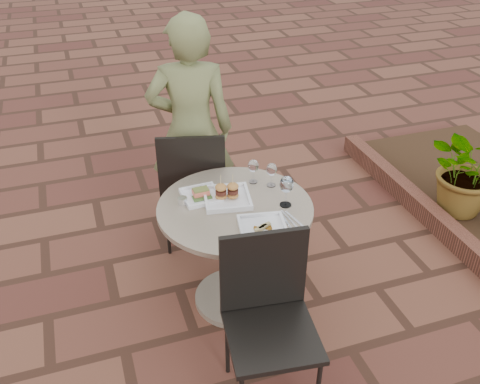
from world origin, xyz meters
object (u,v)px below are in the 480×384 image
object	(u,v)px
diner	(191,131)
plate_tuna	(263,228)
chair_near	(268,307)
cafe_table	(235,240)
plate_sliders	(227,195)
chair_far	(193,180)
plate_salmon	(201,195)

from	to	relation	value
diner	plate_tuna	xyz separation A→B (m)	(0.11, -1.13, -0.07)
chair_near	diner	world-z (taller)	diner
cafe_table	diner	distance (m)	0.92
diner	plate_tuna	size ratio (longest dim) A/B	5.57
chair_near	plate_tuna	world-z (taller)	chair_near
cafe_table	diner	bearing A→B (deg)	92.56
cafe_table	plate_sliders	distance (m)	0.29
plate_sliders	plate_tuna	xyz separation A→B (m)	(0.09, -0.34, -0.02)
plate_tuna	diner	bearing A→B (deg)	95.41
chair_far	plate_tuna	bearing A→B (deg)	114.66
plate_salmon	plate_sliders	bearing A→B (deg)	-29.02
chair_near	plate_sliders	xyz separation A→B (m)	(0.02, 0.72, 0.21)
plate_sliders	plate_tuna	world-z (taller)	plate_sliders
cafe_table	chair_near	distance (m)	0.65
plate_salmon	plate_tuna	distance (m)	0.48
plate_sliders	plate_tuna	size ratio (longest dim) A/B	1.05
chair_far	diner	world-z (taller)	diner
cafe_table	plate_salmon	xyz separation A→B (m)	(-0.16, 0.15, 0.26)
chair_near	diner	size ratio (longest dim) A/B	0.57
chair_far	plate_salmon	world-z (taller)	chair_far
chair_near	plate_tuna	size ratio (longest dim) A/B	3.18
chair_far	plate_salmon	size ratio (longest dim) A/B	4.16
chair_near	plate_salmon	world-z (taller)	chair_near
chair_far	plate_sliders	size ratio (longest dim) A/B	3.02
chair_near	plate_salmon	size ratio (longest dim) A/B	4.16
chair_near	chair_far	bearing A→B (deg)	99.36
chair_far	plate_sliders	distance (m)	0.61
cafe_table	chair_far	distance (m)	0.66
plate_salmon	plate_tuna	bearing A→B (deg)	-61.41
cafe_table	plate_tuna	size ratio (longest dim) A/B	3.08
plate_salmon	chair_far	bearing A→B (deg)	82.25
diner	plate_sliders	xyz separation A→B (m)	(0.01, -0.78, -0.05)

